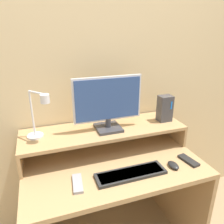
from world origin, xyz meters
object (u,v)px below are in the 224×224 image
(remote_control, at_px, (78,183))
(remote_secondary, at_px, (188,160))
(monitor, at_px, (108,103))
(keyboard, at_px, (131,174))
(mouse, at_px, (173,165))
(router_dock, at_px, (165,108))
(desk_lamp, at_px, (39,116))

(remote_control, xyz_separation_m, remote_secondary, (0.71, -0.01, 0.00))
(remote_secondary, bearing_deg, monitor, 144.25)
(keyboard, bearing_deg, monitor, 95.77)
(monitor, height_order, mouse, monitor)
(monitor, distance_m, remote_control, 0.53)
(router_dock, xyz_separation_m, remote_secondary, (0.00, -0.31, -0.24))
(router_dock, xyz_separation_m, keyboard, (-0.40, -0.32, -0.24))
(remote_control, relative_size, remote_secondary, 1.07)
(router_dock, height_order, mouse, router_dock)
(desk_lamp, relative_size, mouse, 3.36)
(monitor, distance_m, keyboard, 0.46)
(router_dock, bearing_deg, mouse, -110.44)
(mouse, bearing_deg, desk_lamp, 155.94)
(keyboard, bearing_deg, desk_lamp, 145.59)
(keyboard, distance_m, remote_secondary, 0.40)
(monitor, xyz_separation_m, router_dock, (0.43, 0.00, -0.09))
(remote_control, height_order, remote_secondary, same)
(router_dock, bearing_deg, keyboard, -141.49)
(monitor, height_order, remote_control, monitor)
(keyboard, xyz_separation_m, mouse, (0.28, -0.01, 0.00))
(mouse, distance_m, remote_secondary, 0.13)
(router_dock, xyz_separation_m, remote_control, (-0.71, -0.30, -0.24))
(router_dock, height_order, remote_control, router_dock)
(router_dock, bearing_deg, remote_secondary, -89.63)
(mouse, relative_size, remote_secondary, 0.60)
(desk_lamp, xyz_separation_m, router_dock, (0.86, 0.00, -0.06))
(monitor, bearing_deg, desk_lamp, -179.80)
(keyboard, relative_size, remote_secondary, 2.79)
(desk_lamp, height_order, mouse, desk_lamp)
(desk_lamp, bearing_deg, remote_control, -62.30)
(monitor, bearing_deg, remote_secondary, -35.75)
(router_dock, xyz_separation_m, mouse, (-0.12, -0.33, -0.24))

